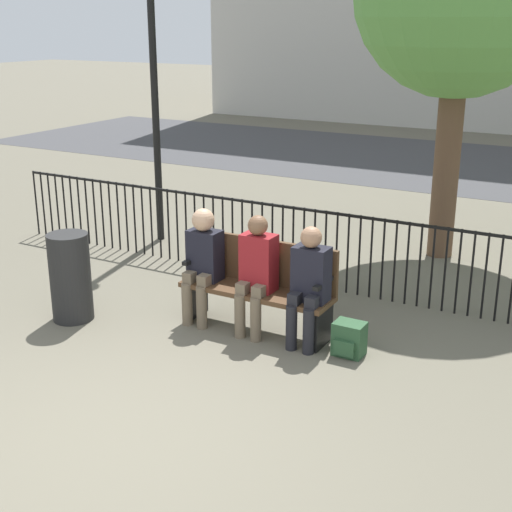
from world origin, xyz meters
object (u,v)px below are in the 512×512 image
Objects in this scene: seated_person_1 at (256,269)px; trash_bin at (70,277)px; backpack at (349,339)px; seated_person_0 at (203,258)px; lamp_post at (153,47)px; park_bench at (260,283)px; seated_person_2 at (309,281)px.

trash_bin is (-1.87, -0.64, -0.21)m from seated_person_1.
seated_person_1 is 3.75× the size of backpack.
seated_person_0 is 3.65m from lamp_post.
seated_person_1 reaches higher than trash_bin.
backpack is at bearing 12.31° from trash_bin.
backpack is 2.96m from trash_bin.
lamp_post reaches higher than park_bench.
lamp_post is (-2.80, 2.17, 1.99)m from seated_person_1.
seated_person_2 reaches higher than park_bench.
seated_person_1 reaches higher than park_bench.
trash_bin is at bearing -167.69° from backpack.
lamp_post reaches higher than seated_person_2.
park_bench is 0.39× the size of lamp_post.
trash_bin is at bearing -152.49° from seated_person_0.
seated_person_0 reaches higher than trash_bin.
seated_person_1 is at bearing 0.05° from seated_person_0.
seated_person_2 is at bearing 14.71° from trash_bin.
seated_person_2 is (1.21, -0.00, -0.02)m from seated_person_0.
park_bench is at bearing 172.29° from backpack.
park_bench is 0.64m from seated_person_2.
seated_person_0 is 0.29× the size of lamp_post.
seated_person_0 is 1.41m from trash_bin.
seated_person_1 is at bearing -37.69° from lamp_post.
seated_person_2 is 1.27× the size of trash_bin.
trash_bin is (-2.88, -0.63, 0.31)m from backpack.
seated_person_2 is 0.67m from backpack.
seated_person_0 is at bearing -168.13° from park_bench.
seated_person_0 reaches higher than park_bench.
park_bench is 1.32× the size of seated_person_0.
trash_bin is at bearing -71.57° from lamp_post.
park_bench is at bearing 22.72° from trash_bin.
seated_person_1 is 0.57m from seated_person_2.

